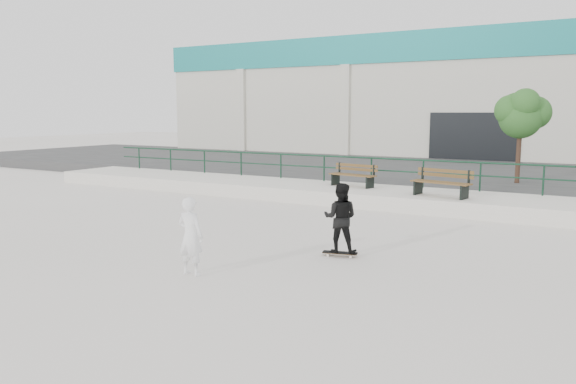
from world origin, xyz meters
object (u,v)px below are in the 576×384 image
Objects in this scene: tree at (522,113)px; skateboard at (340,253)px; seated_skater at (190,236)px; bench_left at (353,175)px; standing_skater at (340,218)px; bench_right at (442,183)px.

tree reaches higher than skateboard.
seated_skater is at bearing -105.47° from tree.
standing_skater reaches higher than bench_left.
skateboard is 3.51m from seated_skater.
standing_skater is at bearing 49.56° from skateboard.
tree is at bearing -114.82° from standing_skater.
bench_left is at bearing 97.40° from skateboard.
skateboard is (-0.46, -6.89, -0.87)m from bench_right.
tree is 12.32m from standing_skater.
skateboard is 0.51× the size of seated_skater.
standing_skater reaches higher than bench_right.
seated_skater is (1.06, -10.59, -0.12)m from bench_left.
seated_skater is at bearing -92.06° from bench_right.
bench_right is 1.28× the size of seated_skater.
seated_skater reaches higher than bench_left.
bench_right is at bearing -105.60° from seated_skater.
seated_skater is at bearing -74.59° from bench_left.
bench_right reaches higher than bench_left.
bench_left reaches higher than skateboard.
bench_left is 8.34m from standing_skater.
bench_right is at bearing -4.46° from bench_left.
standing_skater is (0.00, 0.00, 0.81)m from skateboard.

